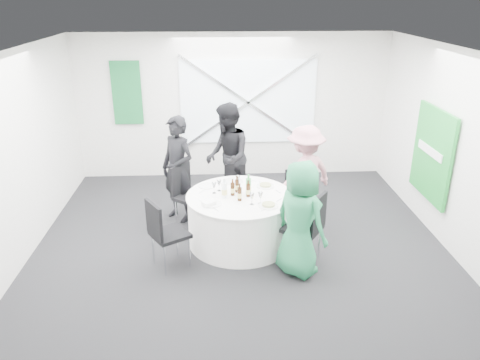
{
  "coord_description": "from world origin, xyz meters",
  "views": [
    {
      "loc": [
        -0.32,
        -5.95,
        3.51
      ],
      "look_at": [
        0.0,
        0.2,
        1.0
      ],
      "focal_mm": 35.0,
      "sensor_mm": 36.0,
      "label": 1
    }
  ],
  "objects_px": {
    "chair_front_left": "(163,229)",
    "chair_back_left": "(187,190)",
    "chair_back_right": "(289,194)",
    "person_woman_pink": "(305,175)",
    "person_man_back_left": "(178,169)",
    "green_water_bottle": "(248,187)",
    "banquet_table": "(240,219)",
    "chair_back": "(235,186)",
    "person_woman_green": "(300,219)",
    "clear_water_bottle": "(224,190)",
    "person_man_back": "(227,157)",
    "chair_front_right": "(309,223)"
  },
  "relations": [
    {
      "from": "chair_front_left",
      "to": "chair_back_left",
      "type": "bearing_deg",
      "value": -42.18
    },
    {
      "from": "chair_back_right",
      "to": "person_woman_pink",
      "type": "bearing_deg",
      "value": 51.12
    },
    {
      "from": "chair_back_left",
      "to": "person_man_back_left",
      "type": "relative_size",
      "value": 0.57
    },
    {
      "from": "person_woman_pink",
      "to": "green_water_bottle",
      "type": "xyz_separation_m",
      "value": [
        -0.93,
        -0.58,
        0.07
      ]
    },
    {
      "from": "banquet_table",
      "to": "green_water_bottle",
      "type": "distance_m",
      "value": 0.52
    },
    {
      "from": "chair_back",
      "to": "chair_front_left",
      "type": "xyz_separation_m",
      "value": [
        -1.02,
        -1.68,
        0.1
      ]
    },
    {
      "from": "banquet_table",
      "to": "person_woman_green",
      "type": "relative_size",
      "value": 0.99
    },
    {
      "from": "chair_back_right",
      "to": "person_man_back_left",
      "type": "distance_m",
      "value": 1.81
    },
    {
      "from": "clear_water_bottle",
      "to": "chair_front_left",
      "type": "bearing_deg",
      "value": -145.08
    },
    {
      "from": "person_man_back",
      "to": "green_water_bottle",
      "type": "height_order",
      "value": "person_man_back"
    },
    {
      "from": "chair_back_left",
      "to": "green_water_bottle",
      "type": "distance_m",
      "value": 1.15
    },
    {
      "from": "banquet_table",
      "to": "chair_back_right",
      "type": "relative_size",
      "value": 1.88
    },
    {
      "from": "chair_front_right",
      "to": "person_man_back_left",
      "type": "xyz_separation_m",
      "value": [
        -1.84,
        1.46,
        0.25
      ]
    },
    {
      "from": "chair_back_left",
      "to": "person_woman_green",
      "type": "relative_size",
      "value": 0.62
    },
    {
      "from": "chair_back_right",
      "to": "chair_front_right",
      "type": "bearing_deg",
      "value": -33.78
    },
    {
      "from": "person_man_back_left",
      "to": "person_woman_green",
      "type": "distance_m",
      "value": 2.38
    },
    {
      "from": "person_man_back",
      "to": "person_woman_pink",
      "type": "height_order",
      "value": "person_man_back"
    },
    {
      "from": "chair_back_left",
      "to": "person_man_back",
      "type": "distance_m",
      "value": 0.96
    },
    {
      "from": "person_man_back",
      "to": "green_water_bottle",
      "type": "bearing_deg",
      "value": 5.87
    },
    {
      "from": "banquet_table",
      "to": "chair_front_left",
      "type": "distance_m",
      "value": 1.25
    },
    {
      "from": "banquet_table",
      "to": "person_man_back_left",
      "type": "height_order",
      "value": "person_man_back_left"
    },
    {
      "from": "chair_front_right",
      "to": "person_woman_pink",
      "type": "xyz_separation_m",
      "value": [
        0.15,
        1.24,
        0.2
      ]
    },
    {
      "from": "chair_front_right",
      "to": "chair_back_left",
      "type": "bearing_deg",
      "value": -92.06
    },
    {
      "from": "chair_back_left",
      "to": "person_man_back",
      "type": "xyz_separation_m",
      "value": [
        0.66,
        0.61,
        0.33
      ]
    },
    {
      "from": "chair_front_left",
      "to": "person_woman_green",
      "type": "distance_m",
      "value": 1.79
    },
    {
      "from": "chair_back",
      "to": "person_woman_green",
      "type": "relative_size",
      "value": 0.52
    },
    {
      "from": "chair_back_right",
      "to": "person_woman_pink",
      "type": "relative_size",
      "value": 0.51
    },
    {
      "from": "person_man_back_left",
      "to": "person_man_back",
      "type": "xyz_separation_m",
      "value": [
        0.8,
        0.41,
        0.05
      ]
    },
    {
      "from": "chair_front_right",
      "to": "person_woman_pink",
      "type": "height_order",
      "value": "person_woman_pink"
    },
    {
      "from": "chair_back_right",
      "to": "person_man_back",
      "type": "bearing_deg",
      "value": -160.91
    },
    {
      "from": "banquet_table",
      "to": "person_woman_green",
      "type": "distance_m",
      "value": 1.18
    },
    {
      "from": "person_man_back_left",
      "to": "person_woman_pink",
      "type": "height_order",
      "value": "person_man_back_left"
    },
    {
      "from": "chair_back",
      "to": "person_man_back",
      "type": "xyz_separation_m",
      "value": [
        -0.12,
        0.22,
        0.43
      ]
    },
    {
      "from": "chair_front_right",
      "to": "person_man_back_left",
      "type": "height_order",
      "value": "person_man_back_left"
    },
    {
      "from": "chair_back",
      "to": "chair_front_right",
      "type": "height_order",
      "value": "chair_front_right"
    },
    {
      "from": "chair_back",
      "to": "person_woman_pink",
      "type": "bearing_deg",
      "value": -22.21
    },
    {
      "from": "chair_back_right",
      "to": "chair_front_left",
      "type": "height_order",
      "value": "chair_front_left"
    },
    {
      "from": "person_man_back",
      "to": "chair_front_left",
      "type": "bearing_deg",
      "value": -32.01
    },
    {
      "from": "chair_front_right",
      "to": "person_man_back",
      "type": "relative_size",
      "value": 0.57
    },
    {
      "from": "banquet_table",
      "to": "person_woman_pink",
      "type": "height_order",
      "value": "person_woman_pink"
    },
    {
      "from": "chair_back_right",
      "to": "chair_front_left",
      "type": "distance_m",
      "value": 2.25
    },
    {
      "from": "chair_back_left",
      "to": "green_water_bottle",
      "type": "relative_size",
      "value": 3.22
    },
    {
      "from": "banquet_table",
      "to": "person_man_back",
      "type": "height_order",
      "value": "person_man_back"
    },
    {
      "from": "chair_back_right",
      "to": "clear_water_bottle",
      "type": "distance_m",
      "value": 1.31
    },
    {
      "from": "chair_back_right",
      "to": "person_man_back_left",
      "type": "bearing_deg",
      "value": -134.88
    },
    {
      "from": "chair_front_left",
      "to": "person_woman_pink",
      "type": "xyz_separation_m",
      "value": [
        2.1,
        1.27,
        0.22
      ]
    },
    {
      "from": "chair_back_left",
      "to": "chair_back_right",
      "type": "height_order",
      "value": "chair_back_left"
    },
    {
      "from": "person_man_back",
      "to": "clear_water_bottle",
      "type": "xyz_separation_m",
      "value": [
        -0.08,
        -1.33,
        -0.03
      ]
    },
    {
      "from": "chair_front_right",
      "to": "person_woman_green",
      "type": "relative_size",
      "value": 0.65
    },
    {
      "from": "chair_back_left",
      "to": "chair_front_left",
      "type": "height_order",
      "value": "chair_front_left"
    }
  ]
}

